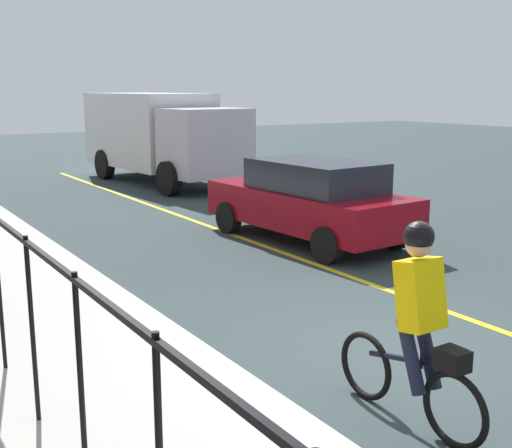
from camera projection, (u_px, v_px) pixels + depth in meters
ground_plane at (394, 354)px, 7.26m from camera, size 80.00×80.00×0.00m
lane_line_centre at (487, 326)px, 8.11m from camera, size 36.00×0.12×0.01m
sidewalk at (100, 433)px, 5.44m from camera, size 40.00×3.20×0.15m
iron_fence at (12, 275)px, 5.80m from camera, size 21.33×0.04×1.60m
cyclist_lead at (417, 327)px, 5.55m from camera, size 1.71×0.37×1.83m
patrol_sedan at (310, 199)px, 12.50m from camera, size 4.50×2.14×1.58m
box_truck_background at (161, 133)px, 20.37m from camera, size 6.84×2.86×2.78m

